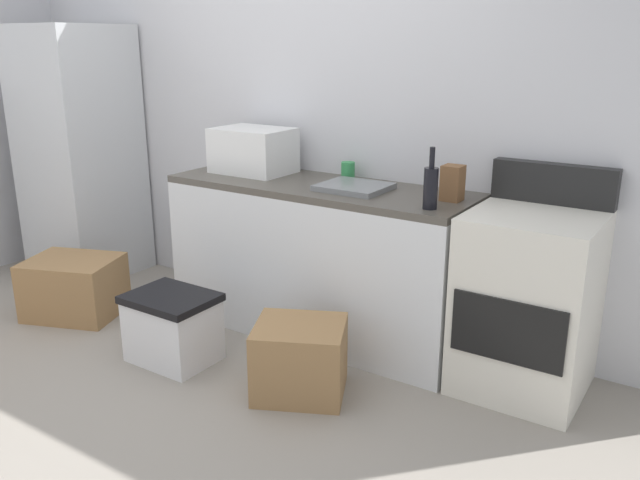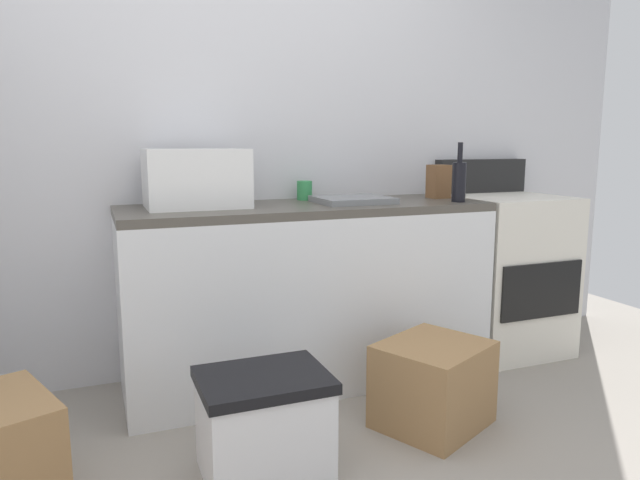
{
  "view_description": "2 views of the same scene",
  "coord_description": "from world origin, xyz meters",
  "px_view_note": "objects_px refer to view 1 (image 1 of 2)",
  "views": [
    {
      "loc": [
        2.3,
        -1.82,
        1.68
      ],
      "look_at": [
        0.53,
        0.85,
        0.7
      ],
      "focal_mm": 36.67,
      "sensor_mm": 36.0,
      "label": 1
    },
    {
      "loc": [
        -0.68,
        -1.45,
        1.19
      ],
      "look_at": [
        0.28,
        0.97,
        0.76
      ],
      "focal_mm": 32.49,
      "sensor_mm": 36.0,
      "label": 2
    }
  ],
  "objects_px": {
    "microwave": "(253,150)",
    "wine_bottle": "(431,187)",
    "stove_oven": "(528,300)",
    "knife_block": "(452,183)",
    "cardboard_box_large": "(300,359)",
    "cardboard_box_small": "(74,287)",
    "coffee_mug": "(348,171)",
    "refrigerator": "(80,153)",
    "storage_bin": "(173,327)"
  },
  "relations": [
    {
      "from": "knife_block",
      "to": "cardboard_box_small",
      "type": "distance_m",
      "value": 2.45
    },
    {
      "from": "coffee_mug",
      "to": "storage_bin",
      "type": "relative_size",
      "value": 0.22
    },
    {
      "from": "wine_bottle",
      "to": "coffee_mug",
      "type": "bearing_deg",
      "value": 150.88
    },
    {
      "from": "microwave",
      "to": "coffee_mug",
      "type": "height_order",
      "value": "microwave"
    },
    {
      "from": "stove_oven",
      "to": "cardboard_box_small",
      "type": "xyz_separation_m",
      "value": [
        -2.64,
        -0.67,
        -0.28
      ]
    },
    {
      "from": "stove_oven",
      "to": "wine_bottle",
      "type": "distance_m",
      "value": 0.74
    },
    {
      "from": "refrigerator",
      "to": "wine_bottle",
      "type": "distance_m",
      "value": 2.81
    },
    {
      "from": "stove_oven",
      "to": "storage_bin",
      "type": "distance_m",
      "value": 1.86
    },
    {
      "from": "cardboard_box_small",
      "to": "cardboard_box_large",
      "type": "bearing_deg",
      "value": -0.09
    },
    {
      "from": "microwave",
      "to": "knife_block",
      "type": "bearing_deg",
      "value": -0.95
    },
    {
      "from": "microwave",
      "to": "refrigerator",
      "type": "bearing_deg",
      "value": -175.77
    },
    {
      "from": "stove_oven",
      "to": "storage_bin",
      "type": "relative_size",
      "value": 2.39
    },
    {
      "from": "cardboard_box_large",
      "to": "cardboard_box_small",
      "type": "distance_m",
      "value": 1.75
    },
    {
      "from": "cardboard_box_large",
      "to": "stove_oven",
      "type": "bearing_deg",
      "value": 36.77
    },
    {
      "from": "microwave",
      "to": "cardboard_box_large",
      "type": "xyz_separation_m",
      "value": [
        0.85,
        -0.73,
        -0.85
      ]
    },
    {
      "from": "storage_bin",
      "to": "wine_bottle",
      "type": "bearing_deg",
      "value": 25.7
    },
    {
      "from": "coffee_mug",
      "to": "cardboard_box_large",
      "type": "xyz_separation_m",
      "value": [
        0.26,
        -0.87,
        -0.77
      ]
    },
    {
      "from": "stove_oven",
      "to": "coffee_mug",
      "type": "height_order",
      "value": "stove_oven"
    },
    {
      "from": "refrigerator",
      "to": "wine_bottle",
      "type": "bearing_deg",
      "value": -2.61
    },
    {
      "from": "coffee_mug",
      "to": "cardboard_box_small",
      "type": "bearing_deg",
      "value": -149.69
    },
    {
      "from": "refrigerator",
      "to": "stove_oven",
      "type": "relative_size",
      "value": 1.62
    },
    {
      "from": "refrigerator",
      "to": "microwave",
      "type": "xyz_separation_m",
      "value": [
        1.52,
        0.11,
        0.14
      ]
    },
    {
      "from": "knife_block",
      "to": "cardboard_box_small",
      "type": "xyz_separation_m",
      "value": [
        -2.2,
        -0.7,
        -0.81
      ]
    },
    {
      "from": "wine_bottle",
      "to": "cardboard_box_small",
      "type": "bearing_deg",
      "value": -167.51
    },
    {
      "from": "stove_oven",
      "to": "coffee_mug",
      "type": "distance_m",
      "value": 1.27
    },
    {
      "from": "microwave",
      "to": "coffee_mug",
      "type": "relative_size",
      "value": 4.6
    },
    {
      "from": "stove_oven",
      "to": "storage_bin",
      "type": "bearing_deg",
      "value": -155.4
    },
    {
      "from": "refrigerator",
      "to": "knife_block",
      "type": "distance_m",
      "value": 2.83
    },
    {
      "from": "stove_oven",
      "to": "wine_bottle",
      "type": "relative_size",
      "value": 3.67
    },
    {
      "from": "refrigerator",
      "to": "knife_block",
      "type": "height_order",
      "value": "refrigerator"
    },
    {
      "from": "coffee_mug",
      "to": "wine_bottle",
      "type": "bearing_deg",
      "value": -29.12
    },
    {
      "from": "cardboard_box_large",
      "to": "cardboard_box_small",
      "type": "height_order",
      "value": "cardboard_box_small"
    },
    {
      "from": "coffee_mug",
      "to": "storage_bin",
      "type": "bearing_deg",
      "value": -117.95
    },
    {
      "from": "cardboard_box_small",
      "to": "coffee_mug",
      "type": "bearing_deg",
      "value": 30.31
    },
    {
      "from": "refrigerator",
      "to": "stove_oven",
      "type": "height_order",
      "value": "refrigerator"
    },
    {
      "from": "cardboard_box_small",
      "to": "storage_bin",
      "type": "height_order",
      "value": "storage_bin"
    },
    {
      "from": "stove_oven",
      "to": "cardboard_box_small",
      "type": "relative_size",
      "value": 2.02
    },
    {
      "from": "coffee_mug",
      "to": "cardboard_box_large",
      "type": "height_order",
      "value": "coffee_mug"
    },
    {
      "from": "knife_block",
      "to": "cardboard_box_large",
      "type": "relative_size",
      "value": 0.41
    },
    {
      "from": "wine_bottle",
      "to": "cardboard_box_large",
      "type": "height_order",
      "value": "wine_bottle"
    },
    {
      "from": "microwave",
      "to": "wine_bottle",
      "type": "height_order",
      "value": "wine_bottle"
    },
    {
      "from": "coffee_mug",
      "to": "stove_oven",
      "type": "bearing_deg",
      "value": -9.97
    },
    {
      "from": "refrigerator",
      "to": "storage_bin",
      "type": "relative_size",
      "value": 3.88
    },
    {
      "from": "cardboard_box_small",
      "to": "refrigerator",
      "type": "bearing_deg",
      "value": 135.67
    },
    {
      "from": "refrigerator",
      "to": "storage_bin",
      "type": "xyz_separation_m",
      "value": [
        1.6,
        -0.71,
        -0.7
      ]
    },
    {
      "from": "knife_block",
      "to": "cardboard_box_small",
      "type": "bearing_deg",
      "value": -162.31
    },
    {
      "from": "knife_block",
      "to": "storage_bin",
      "type": "xyz_separation_m",
      "value": [
        -1.23,
        -0.8,
        -0.8
      ]
    },
    {
      "from": "stove_oven",
      "to": "knife_block",
      "type": "height_order",
      "value": "stove_oven"
    },
    {
      "from": "cardboard_box_small",
      "to": "storage_bin",
      "type": "bearing_deg",
      "value": -5.74
    },
    {
      "from": "coffee_mug",
      "to": "cardboard_box_small",
      "type": "distance_m",
      "value": 1.89
    }
  ]
}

